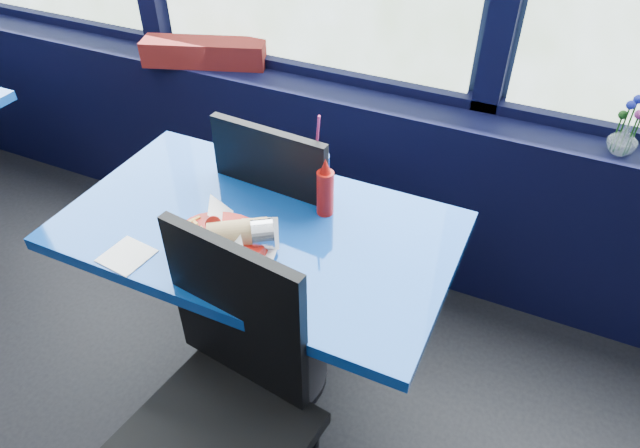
{
  "coord_description": "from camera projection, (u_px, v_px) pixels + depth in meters",
  "views": [
    {
      "loc": [
        1.04,
        0.86,
        1.86
      ],
      "look_at": [
        0.52,
        1.98,
        0.85
      ],
      "focal_mm": 32.0,
      "sensor_mm": 36.0,
      "label": 1
    }
  ],
  "objects": [
    {
      "name": "soda_cup",
      "position": [
        315.0,
        174.0,
        1.82
      ],
      "size": [
        0.09,
        0.09,
        0.31
      ],
      "rotation": [
        0.0,
        0.0,
        0.11
      ],
      "color": "navy",
      "rests_on": "near_table"
    },
    {
      "name": "near_table",
      "position": [
        261.0,
        268.0,
        1.86
      ],
      "size": [
        1.2,
        0.7,
        0.75
      ],
      "color": "black",
      "rests_on": "ground"
    },
    {
      "name": "flower_vase",
      "position": [
        624.0,
        137.0,
        1.93
      ],
      "size": [
        0.12,
        0.12,
        0.21
      ],
      "rotation": [
        0.0,
        0.0,
        -0.21
      ],
      "color": "silver",
      "rests_on": "window_sill"
    },
    {
      "name": "window_sill",
      "position": [
        299.0,
        159.0,
        2.67
      ],
      "size": [
        5.0,
        0.26,
        0.8
      ],
      "primitive_type": "cube",
      "color": "black",
      "rests_on": "ground"
    },
    {
      "name": "food_basket",
      "position": [
        225.0,
        239.0,
        1.64
      ],
      "size": [
        0.31,
        0.31,
        0.1
      ],
      "rotation": [
        0.0,
        0.0,
        0.16
      ],
      "color": "#B0130B",
      "rests_on": "near_table"
    },
    {
      "name": "napkin",
      "position": [
        127.0,
        256.0,
        1.64
      ],
      "size": [
        0.14,
        0.14,
        0.0
      ],
      "primitive_type": "cube",
      "rotation": [
        0.0,
        0.0,
        -0.11
      ],
      "color": "white",
      "rests_on": "near_table"
    },
    {
      "name": "chair_near_back",
      "position": [
        288.0,
        211.0,
        2.11
      ],
      "size": [
        0.47,
        0.47,
        0.97
      ],
      "rotation": [
        0.0,
        0.0,
        3.07
      ],
      "color": "black",
      "rests_on": "ground"
    },
    {
      "name": "planter_box",
      "position": [
        204.0,
        53.0,
        2.5
      ],
      "size": [
        0.55,
        0.31,
        0.11
      ],
      "primitive_type": "cube",
      "rotation": [
        0.0,
        0.0,
        0.34
      ],
      "color": "maroon",
      "rests_on": "window_sill"
    },
    {
      "name": "ketchup_bottle",
      "position": [
        325.0,
        190.0,
        1.74
      ],
      "size": [
        0.05,
        0.05,
        0.2
      ],
      "color": "#B0130B",
      "rests_on": "near_table"
    },
    {
      "name": "chair_near_front",
      "position": [
        224.0,
        394.0,
        1.5
      ],
      "size": [
        0.5,
        0.5,
        0.98
      ],
      "rotation": [
        0.0,
        0.0,
        -0.14
      ],
      "color": "black",
      "rests_on": "ground"
    }
  ]
}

